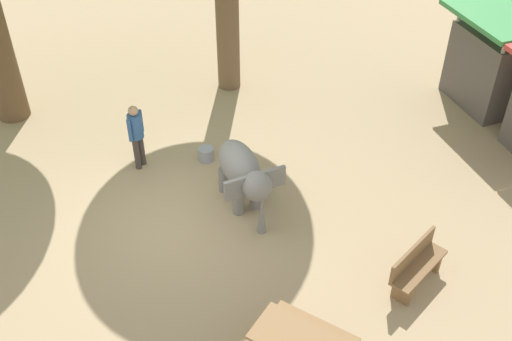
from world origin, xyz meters
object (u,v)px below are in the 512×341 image
object	(u,v)px
market_stall_green	(499,63)
feed_bucket	(206,154)
wooden_bench	(416,265)
elephant	(243,172)
person_handler	(136,132)

from	to	relation	value
market_stall_green	feed_bucket	bearing A→B (deg)	-90.10
wooden_bench	feed_bucket	bearing A→B (deg)	-90.00
elephant	market_stall_green	bearing A→B (deg)	98.14
market_stall_green	feed_bucket	distance (m)	7.86
market_stall_green	person_handler	bearing A→B (deg)	-91.78
wooden_bench	feed_bucket	world-z (taller)	wooden_bench
elephant	person_handler	size ratio (longest dim) A/B	1.21
person_handler	wooden_bench	world-z (taller)	person_handler
elephant	wooden_bench	size ratio (longest dim) A/B	1.38
person_handler	market_stall_green	size ratio (longest dim) A/B	0.64
person_handler	feed_bucket	world-z (taller)	person_handler
wooden_bench	market_stall_green	world-z (taller)	market_stall_green
elephant	feed_bucket	size ratio (longest dim) A/B	5.44
person_handler	market_stall_green	xyz separation A→B (m)	(0.29, 9.29, 0.19)
person_handler	wooden_bench	xyz separation A→B (m)	(5.14, 4.09, -0.48)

